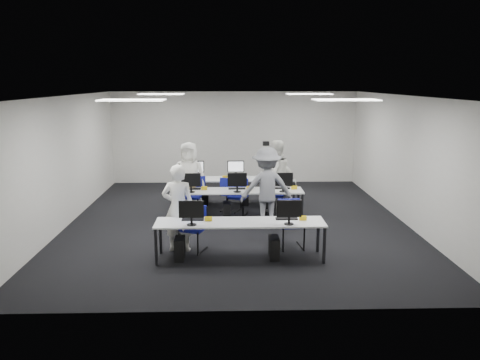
{
  "coord_description": "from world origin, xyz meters",
  "views": [
    {
      "loc": [
        -0.24,
        -10.86,
        3.33
      ],
      "look_at": [
        0.07,
        0.12,
        1.0
      ],
      "focal_mm": 35.0,
      "sensor_mm": 36.0,
      "label": 1
    }
  ],
  "objects_px": {
    "chair_5": "(198,198)",
    "student_2": "(189,177)",
    "desk_mid": "(237,192)",
    "photographer": "(267,187)",
    "chair_6": "(231,200)",
    "student_0": "(178,208)",
    "chair_7": "(278,198)",
    "chair_0": "(193,237)",
    "chair_1": "(291,233)",
    "desk_front": "(240,224)",
    "student_1": "(275,176)",
    "student_3": "(279,182)",
    "chair_3": "(238,203)",
    "chair_4": "(274,202)",
    "chair_2": "(193,203)"
  },
  "relations": [
    {
      "from": "chair_7",
      "to": "photographer",
      "type": "bearing_deg",
      "value": -84.79
    },
    {
      "from": "chair_5",
      "to": "student_2",
      "type": "bearing_deg",
      "value": -147.94
    },
    {
      "from": "chair_4",
      "to": "chair_5",
      "type": "distance_m",
      "value": 2.0
    },
    {
      "from": "chair_4",
      "to": "photographer",
      "type": "xyz_separation_m",
      "value": [
        -0.29,
        -1.13,
        0.64
      ]
    },
    {
      "from": "chair_0",
      "to": "chair_7",
      "type": "relative_size",
      "value": 0.91
    },
    {
      "from": "desk_mid",
      "to": "student_2",
      "type": "bearing_deg",
      "value": 146.5
    },
    {
      "from": "student_0",
      "to": "student_3",
      "type": "xyz_separation_m",
      "value": [
        2.33,
        2.91,
        -0.12
      ]
    },
    {
      "from": "chair_5",
      "to": "student_1",
      "type": "distance_m",
      "value": 2.1
    },
    {
      "from": "desk_front",
      "to": "chair_4",
      "type": "bearing_deg",
      "value": 72.95
    },
    {
      "from": "chair_4",
      "to": "chair_6",
      "type": "bearing_deg",
      "value": 171.67
    },
    {
      "from": "chair_4",
      "to": "chair_1",
      "type": "bearing_deg",
      "value": -84.61
    },
    {
      "from": "student_1",
      "to": "student_3",
      "type": "bearing_deg",
      "value": -179.29
    },
    {
      "from": "desk_mid",
      "to": "photographer",
      "type": "bearing_deg",
      "value": -41.8
    },
    {
      "from": "chair_6",
      "to": "desk_front",
      "type": "bearing_deg",
      "value": -65.5
    },
    {
      "from": "desk_front",
      "to": "chair_0",
      "type": "xyz_separation_m",
      "value": [
        -0.92,
        0.46,
        -0.4
      ]
    },
    {
      "from": "student_1",
      "to": "photographer",
      "type": "bearing_deg",
      "value": 52.01
    },
    {
      "from": "student_0",
      "to": "student_1",
      "type": "xyz_separation_m",
      "value": [
        2.2,
        2.85,
        0.05
      ]
    },
    {
      "from": "desk_mid",
      "to": "chair_5",
      "type": "distance_m",
      "value": 1.42
    },
    {
      "from": "chair_0",
      "to": "chair_1",
      "type": "distance_m",
      "value": 1.97
    },
    {
      "from": "chair_7",
      "to": "student_2",
      "type": "relative_size",
      "value": 0.55
    },
    {
      "from": "desk_mid",
      "to": "student_2",
      "type": "xyz_separation_m",
      "value": [
        -1.22,
        0.81,
        0.22
      ]
    },
    {
      "from": "chair_3",
      "to": "student_2",
      "type": "distance_m",
      "value": 1.45
    },
    {
      "from": "chair_3",
      "to": "student_3",
      "type": "bearing_deg",
      "value": 35.52
    },
    {
      "from": "chair_0",
      "to": "chair_7",
      "type": "bearing_deg",
      "value": 76.32
    },
    {
      "from": "chair_6",
      "to": "chair_7",
      "type": "distance_m",
      "value": 1.24
    },
    {
      "from": "chair_6",
      "to": "student_0",
      "type": "xyz_separation_m",
      "value": [
        -1.06,
        -2.89,
        0.59
      ]
    },
    {
      "from": "chair_3",
      "to": "chair_6",
      "type": "distance_m",
      "value": 0.37
    },
    {
      "from": "chair_2",
      "to": "photographer",
      "type": "height_order",
      "value": "photographer"
    },
    {
      "from": "chair_0",
      "to": "chair_5",
      "type": "bearing_deg",
      "value": 112.17
    },
    {
      "from": "chair_4",
      "to": "photographer",
      "type": "relative_size",
      "value": 0.5
    },
    {
      "from": "chair_1",
      "to": "student_1",
      "type": "relative_size",
      "value": 0.52
    },
    {
      "from": "desk_front",
      "to": "student_1",
      "type": "distance_m",
      "value": 3.48
    },
    {
      "from": "chair_7",
      "to": "student_1",
      "type": "bearing_deg",
      "value": -118.6
    },
    {
      "from": "photographer",
      "to": "chair_0",
      "type": "bearing_deg",
      "value": 39.53
    },
    {
      "from": "chair_0",
      "to": "student_0",
      "type": "height_order",
      "value": "student_0"
    },
    {
      "from": "chair_1",
      "to": "chair_4",
      "type": "relative_size",
      "value": 1.03
    },
    {
      "from": "chair_3",
      "to": "chair_4",
      "type": "bearing_deg",
      "value": 23.59
    },
    {
      "from": "student_0",
      "to": "photographer",
      "type": "height_order",
      "value": "photographer"
    },
    {
      "from": "chair_0",
      "to": "student_2",
      "type": "bearing_deg",
      "value": 116.47
    },
    {
      "from": "chair_2",
      "to": "chair_1",
      "type": "bearing_deg",
      "value": -39.3
    },
    {
      "from": "student_1",
      "to": "desk_mid",
      "type": "bearing_deg",
      "value": 11.7
    },
    {
      "from": "desk_front",
      "to": "desk_mid",
      "type": "relative_size",
      "value": 1.0
    },
    {
      "from": "photographer",
      "to": "student_1",
      "type": "bearing_deg",
      "value": -108.15
    },
    {
      "from": "desk_front",
      "to": "student_1",
      "type": "relative_size",
      "value": 1.72
    },
    {
      "from": "chair_2",
      "to": "chair_7",
      "type": "xyz_separation_m",
      "value": [
        2.22,
        0.26,
        0.04
      ]
    },
    {
      "from": "chair_6",
      "to": "chair_4",
      "type": "bearing_deg",
      "value": 10.11
    },
    {
      "from": "chair_0",
      "to": "chair_1",
      "type": "relative_size",
      "value": 0.93
    },
    {
      "from": "student_1",
      "to": "student_2",
      "type": "relative_size",
      "value": 1.03
    },
    {
      "from": "chair_4",
      "to": "chair_6",
      "type": "distance_m",
      "value": 1.14
    },
    {
      "from": "student_1",
      "to": "desk_front",
      "type": "bearing_deg",
      "value": 49.0
    }
  ]
}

